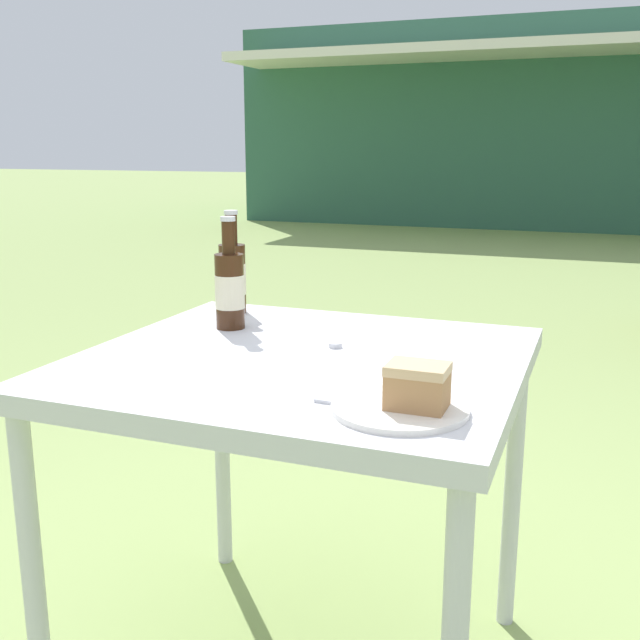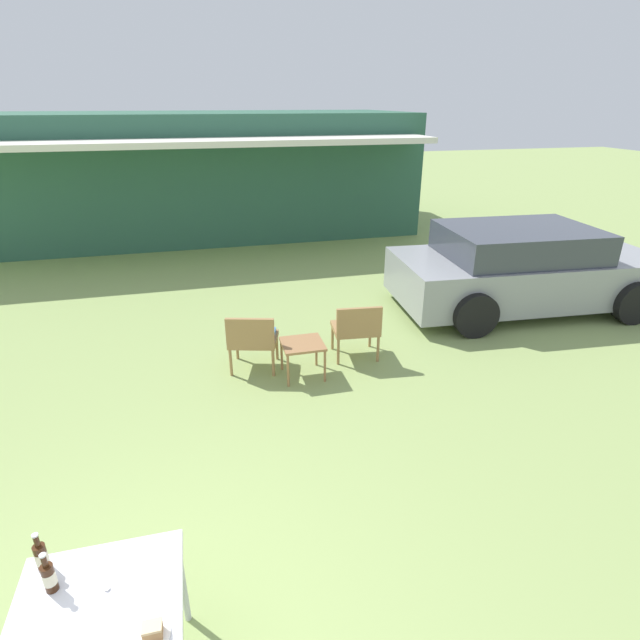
{
  "view_description": "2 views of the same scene",
  "coord_description": "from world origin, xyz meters",
  "px_view_note": "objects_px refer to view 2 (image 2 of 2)",
  "views": [
    {
      "loc": [
        0.54,
        -1.32,
        1.14
      ],
      "look_at": [
        0.0,
        0.1,
        0.79
      ],
      "focal_mm": 42.0,
      "sensor_mm": 36.0,
      "label": 1
    },
    {
      "loc": [
        0.68,
        -1.98,
        3.11
      ],
      "look_at": [
        1.92,
        2.87,
        0.9
      ],
      "focal_mm": 28.0,
      "sensor_mm": 36.0,
      "label": 2
    }
  ],
  "objects_px": {
    "wicker_chair_cushioned": "(253,337)",
    "cake_on_plate": "(150,634)",
    "wicker_chair_plain": "(357,327)",
    "cola_bottle_far": "(41,556)",
    "patio_table": "(99,614)",
    "parked_car": "(523,269)",
    "cola_bottle_near": "(49,577)",
    "garden_side_table": "(303,347)"
  },
  "relations": [
    {
      "from": "cola_bottle_near",
      "to": "patio_table",
      "type": "bearing_deg",
      "value": -32.78
    },
    {
      "from": "cake_on_plate",
      "to": "patio_table",
      "type": "bearing_deg",
      "value": 138.8
    },
    {
      "from": "wicker_chair_plain",
      "to": "cola_bottle_far",
      "type": "bearing_deg",
      "value": 54.13
    },
    {
      "from": "garden_side_table",
      "to": "cola_bottle_far",
      "type": "relative_size",
      "value": 1.96
    },
    {
      "from": "garden_side_table",
      "to": "cake_on_plate",
      "type": "xyz_separation_m",
      "value": [
        -1.52,
        -3.51,
        0.37
      ]
    },
    {
      "from": "wicker_chair_cushioned",
      "to": "cola_bottle_near",
      "type": "relative_size",
      "value": 3.03
    },
    {
      "from": "garden_side_table",
      "to": "cake_on_plate",
      "type": "bearing_deg",
      "value": -113.44
    },
    {
      "from": "garden_side_table",
      "to": "cola_bottle_near",
      "type": "xyz_separation_m",
      "value": [
        -2.04,
        -3.11,
        0.44
      ]
    },
    {
      "from": "parked_car",
      "to": "patio_table",
      "type": "relative_size",
      "value": 4.96
    },
    {
      "from": "parked_car",
      "to": "cola_bottle_near",
      "type": "height_order",
      "value": "parked_car"
    },
    {
      "from": "cola_bottle_far",
      "to": "parked_car",
      "type": "bearing_deg",
      "value": 35.52
    },
    {
      "from": "wicker_chair_cushioned",
      "to": "cola_bottle_far",
      "type": "distance_m",
      "value": 3.63
    },
    {
      "from": "patio_table",
      "to": "cake_on_plate",
      "type": "xyz_separation_m",
      "value": [
        0.28,
        -0.24,
        0.1
      ]
    },
    {
      "from": "parked_car",
      "to": "cola_bottle_near",
      "type": "xyz_separation_m",
      "value": [
        -5.94,
        -4.44,
        0.18
      ]
    },
    {
      "from": "garden_side_table",
      "to": "wicker_chair_plain",
      "type": "bearing_deg",
      "value": 19.75
    },
    {
      "from": "patio_table",
      "to": "wicker_chair_plain",
      "type": "bearing_deg",
      "value": 54.02
    },
    {
      "from": "cake_on_plate",
      "to": "cola_bottle_near",
      "type": "xyz_separation_m",
      "value": [
        -0.52,
        0.4,
        0.07
      ]
    },
    {
      "from": "wicker_chair_plain",
      "to": "cola_bottle_far",
      "type": "height_order",
      "value": "cola_bottle_far"
    },
    {
      "from": "parked_car",
      "to": "patio_table",
      "type": "distance_m",
      "value": 7.32
    },
    {
      "from": "patio_table",
      "to": "cake_on_plate",
      "type": "height_order",
      "value": "cake_on_plate"
    },
    {
      "from": "patio_table",
      "to": "cake_on_plate",
      "type": "relative_size",
      "value": 3.94
    },
    {
      "from": "cake_on_plate",
      "to": "cola_bottle_far",
      "type": "height_order",
      "value": "cola_bottle_far"
    },
    {
      "from": "wicker_chair_plain",
      "to": "wicker_chair_cushioned",
      "type": "bearing_deg",
      "value": 4.83
    },
    {
      "from": "wicker_chair_plain",
      "to": "cola_bottle_near",
      "type": "height_order",
      "value": "cola_bottle_near"
    },
    {
      "from": "cola_bottle_far",
      "to": "cola_bottle_near",
      "type": "bearing_deg",
      "value": -64.65
    },
    {
      "from": "wicker_chair_cushioned",
      "to": "cola_bottle_far",
      "type": "xyz_separation_m",
      "value": [
        -1.55,
        -3.26,
        0.38
      ]
    },
    {
      "from": "wicker_chair_cushioned",
      "to": "garden_side_table",
      "type": "height_order",
      "value": "wicker_chair_cushioned"
    },
    {
      "from": "parked_car",
      "to": "patio_table",
      "type": "height_order",
      "value": "parked_car"
    },
    {
      "from": "parked_car",
      "to": "wicker_chair_plain",
      "type": "height_order",
      "value": "parked_car"
    },
    {
      "from": "patio_table",
      "to": "parked_car",
      "type": "bearing_deg",
      "value": 38.87
    },
    {
      "from": "wicker_chair_cushioned",
      "to": "cake_on_plate",
      "type": "bearing_deg",
      "value": 91.56
    },
    {
      "from": "cake_on_plate",
      "to": "cola_bottle_near",
      "type": "relative_size",
      "value": 0.86
    },
    {
      "from": "garden_side_table",
      "to": "cola_bottle_far",
      "type": "bearing_deg",
      "value": -125.47
    },
    {
      "from": "cake_on_plate",
      "to": "cola_bottle_near",
      "type": "distance_m",
      "value": 0.66
    },
    {
      "from": "wicker_chair_plain",
      "to": "garden_side_table",
      "type": "relative_size",
      "value": 1.54
    },
    {
      "from": "wicker_chair_plain",
      "to": "patio_table",
      "type": "relative_size",
      "value": 0.9
    },
    {
      "from": "cake_on_plate",
      "to": "parked_car",
      "type": "bearing_deg",
      "value": 41.74
    },
    {
      "from": "cake_on_plate",
      "to": "cola_bottle_far",
      "type": "relative_size",
      "value": 0.86
    },
    {
      "from": "wicker_chair_cushioned",
      "to": "garden_side_table",
      "type": "distance_m",
      "value": 0.64
    },
    {
      "from": "cake_on_plate",
      "to": "wicker_chair_plain",
      "type": "bearing_deg",
      "value": 58.8
    },
    {
      "from": "garden_side_table",
      "to": "patio_table",
      "type": "height_order",
      "value": "patio_table"
    },
    {
      "from": "wicker_chair_plain",
      "to": "cola_bottle_near",
      "type": "distance_m",
      "value": 4.42
    }
  ]
}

